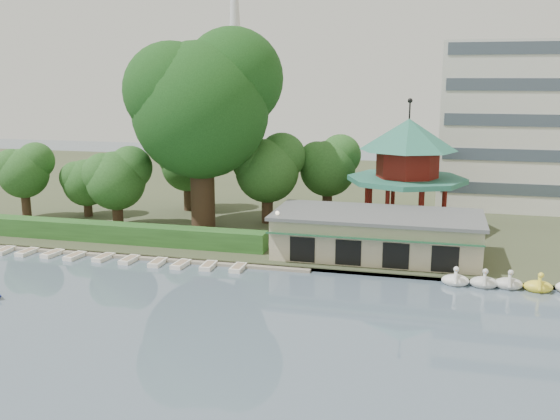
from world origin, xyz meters
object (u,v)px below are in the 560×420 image
(dock, at_px, (131,256))
(pavilion, at_px, (407,164))
(boathouse, at_px, (377,234))
(big_tree, at_px, (203,100))

(dock, bearing_deg, pavilion, 31.66)
(boathouse, relative_size, pavilion, 1.38)
(boathouse, bearing_deg, pavilion, 78.72)
(big_tree, bearing_deg, pavilion, 10.27)
(boathouse, relative_size, big_tree, 0.89)
(boathouse, bearing_deg, big_tree, 161.60)
(pavilion, bearing_deg, big_tree, -169.73)
(dock, height_order, boathouse, boathouse)
(dock, xyz_separation_m, pavilion, (24.00, 14.80, 7.36))
(dock, relative_size, big_tree, 1.62)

